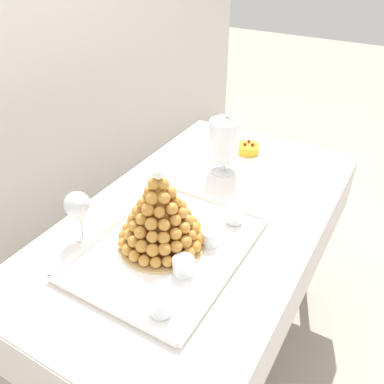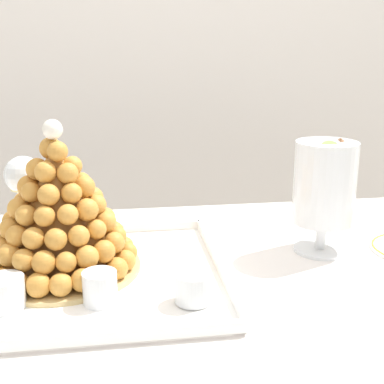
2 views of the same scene
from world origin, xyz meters
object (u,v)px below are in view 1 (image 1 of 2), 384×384
Objects in this scene: macaron_goblet at (224,141)px; serving_tray at (169,248)px; fruit_tart_plate at (248,150)px; dessert_cup_centre at (210,238)px; dessert_cup_mid_right at (234,216)px; wine_glass at (77,206)px; croquembouche at (160,216)px; dessert_cup_mid_left at (184,266)px; dessert_cup_left at (160,306)px.

serving_tray is at bearing -172.52° from macaron_goblet.
macaron_goblet is 1.31× the size of fruit_tart_plate.
dessert_cup_centre is 0.14m from dessert_cup_mid_right.
wine_glass is at bearing 113.81° from dessert_cup_centre.
fruit_tart_plate is (0.67, 0.01, -0.10)m from croquembouche.
wine_glass is at bearing 93.16° from dessert_cup_mid_left.
croquembouche is 1.65× the size of wine_glass.
dessert_cup_left is 0.26× the size of macaron_goblet.
dessert_cup_centre is at bearing 173.68° from dessert_cup_mid_right.
dessert_cup_centre is 0.62m from fruit_tart_plate.
wine_glass reaches higher than dessert_cup_mid_right.
dessert_cup_left is 0.74m from macaron_goblet.
serving_tray is 2.54× the size of macaron_goblet.
fruit_tart_plate is at bearing 18.34° from dessert_cup_mid_right.
dessert_cup_centre is 0.46m from macaron_goblet.
dessert_cup_left is 0.34× the size of fruit_tart_plate.
serving_tray is at bearing -176.85° from fruit_tart_plate.
dessert_cup_left and fruit_tart_plate have the same top height.
fruit_tart_plate is at bearing 9.73° from dessert_cup_left.
dessert_cup_mid_right is (0.14, -0.02, -0.00)m from dessert_cup_centre.
dessert_cup_left is 0.35× the size of wine_glass.
dessert_cup_centre is (0.29, 0.02, 0.00)m from dessert_cup_left.
serving_tray is 0.30m from wine_glass.
croquembouche reaches higher than dessert_cup_mid_right.
serving_tray is 0.13m from dessert_cup_centre.
dessert_cup_mid_right is 0.49m from fruit_tart_plate.
croquembouche is at bearing -175.90° from macaron_goblet.
serving_tray is 9.90× the size of dessert_cup_left.
macaron_goblet is at bearing 4.10° from croquembouche.
dessert_cup_mid_right is 0.50m from wine_glass.
serving_tray is 0.52m from macaron_goblet.
dessert_cup_centre is at bearing -2.82° from dessert_cup_mid_left.
serving_tray is 2.08× the size of croquembouche.
dessert_cup_mid_right is (0.43, -0.00, -0.00)m from dessert_cup_left.
dessert_cup_mid_left is 0.37× the size of fruit_tart_plate.
serving_tray is 9.05× the size of dessert_cup_mid_left.
dessert_cup_centre is (0.14, -0.01, 0.00)m from dessert_cup_mid_left.
serving_tray is 0.11m from croquembouche.
macaron_goblet is at bearing 21.55° from dessert_cup_centre.
dessert_cup_mid_left is at bearing 8.57° from dessert_cup_left.
dessert_cup_mid_left reaches higher than serving_tray.
fruit_tart_plate is (0.60, 0.14, -0.02)m from dessert_cup_centre.
fruit_tart_plate is at bearing 9.95° from dessert_cup_mid_left.
wine_glass is at bearing 107.91° from serving_tray.
croquembouche is 4.79× the size of dessert_cup_mid_right.
dessert_cup_mid_left is at bearing 175.44° from dessert_cup_mid_right.
dessert_cup_mid_left is (-0.07, -0.12, -0.08)m from croquembouche.
croquembouche is 1.22× the size of macaron_goblet.
dessert_cup_centre is (0.07, -0.13, -0.08)m from croquembouche.
dessert_cup_centre is 0.24× the size of macaron_goblet.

